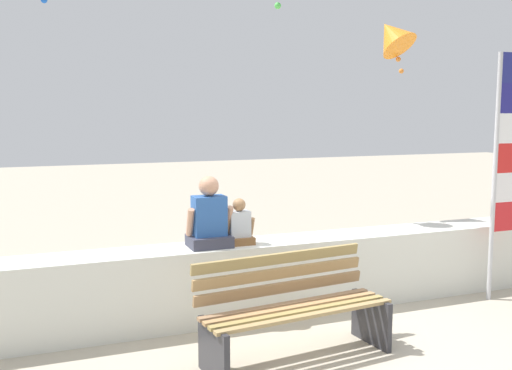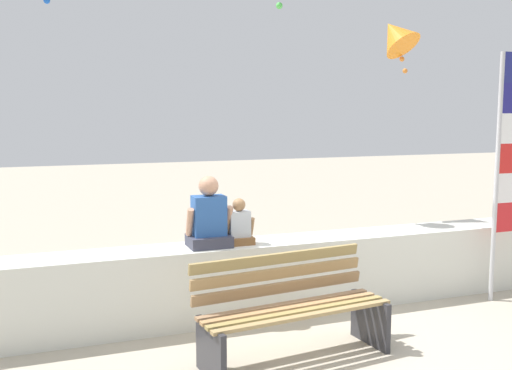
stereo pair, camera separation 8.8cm
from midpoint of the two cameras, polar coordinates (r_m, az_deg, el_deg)
name	(u,v)px [view 2 (the right image)]	position (r m, az deg, el deg)	size (l,w,h in m)	color
ground_plane	(341,353)	(5.49, 8.73, -15.87)	(40.00, 40.00, 0.00)	#AFA490
seawall_ledge	(287,275)	(6.39, 3.45, -8.73)	(6.71, 0.54, 0.79)	silver
park_bench	(291,310)	(5.23, 3.94, -12.06)	(1.76, 0.79, 0.88)	#A08353
person_adult	(209,219)	(5.91, -4.19, -3.34)	(0.47, 0.34, 0.72)	#37394A
person_child	(239,226)	(6.02, -1.25, -4.04)	(0.31, 0.23, 0.48)	brown
flag_banner	(505,158)	(7.11, 23.44, 2.43)	(0.36, 0.05, 2.79)	#B7B7BC
kite_orange	(396,35)	(9.64, 13.71, 14.01)	(0.84, 0.92, 0.95)	orange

